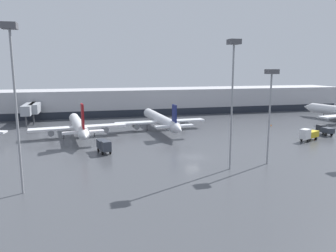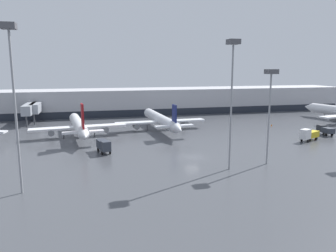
% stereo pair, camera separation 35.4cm
% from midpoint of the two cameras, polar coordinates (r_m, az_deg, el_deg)
% --- Properties ---
extents(ground_plane, '(320.00, 320.00, 0.00)m').
position_cam_midpoint_polar(ground_plane, '(62.75, 4.39, -5.38)').
color(ground_plane, '#424449').
extents(terminal_building, '(160.00, 29.59, 9.00)m').
position_cam_midpoint_polar(terminal_building, '(121.32, -4.97, 4.33)').
color(terminal_building, '#B2B2B7').
rests_on(terminal_building, ground_plane).
extents(parked_jet_0, '(23.06, 30.92, 9.25)m').
position_cam_midpoint_polar(parked_jet_0, '(82.17, -15.18, 0.08)').
color(parked_jet_0, white).
rests_on(parked_jet_0, ground_plane).
extents(parked_jet_2, '(24.79, 34.46, 8.14)m').
position_cam_midpoint_polar(parked_jet_2, '(88.73, -1.13, 1.06)').
color(parked_jet_2, silver).
rests_on(parked_jet_2, ground_plane).
extents(service_truck_0, '(2.75, 5.24, 2.63)m').
position_cam_midpoint_polar(service_truck_0, '(66.44, -10.98, -3.27)').
color(service_truck_0, '#2D333D').
rests_on(service_truck_0, ground_plane).
extents(service_truck_1, '(2.10, 4.56, 2.33)m').
position_cam_midpoint_polar(service_truck_1, '(91.34, 25.80, -0.56)').
color(service_truck_1, '#2D333D').
rests_on(service_truck_1, ground_plane).
extents(service_truck_3, '(6.14, 3.99, 2.94)m').
position_cam_midpoint_polar(service_truck_3, '(82.25, 23.45, -1.34)').
color(service_truck_3, gold).
rests_on(service_truck_3, ground_plane).
extents(traffic_cone_0, '(0.43, 0.43, 0.55)m').
position_cam_midpoint_polar(traffic_cone_0, '(84.18, 24.34, -2.05)').
color(traffic_cone_0, orange).
rests_on(traffic_cone_0, ground_plane).
extents(traffic_cone_1, '(0.37, 0.37, 0.64)m').
position_cam_midpoint_polar(traffic_cone_1, '(99.41, 17.67, 0.16)').
color(traffic_cone_1, orange).
rests_on(traffic_cone_1, ground_plane).
extents(apron_light_mast_0, '(1.80, 1.80, 16.50)m').
position_cam_midpoint_polar(apron_light_mast_0, '(58.50, 17.59, 6.17)').
color(apron_light_mast_0, gray).
rests_on(apron_light_mast_0, ground_plane).
extents(apron_light_mast_1, '(1.80, 1.80, 22.28)m').
position_cam_midpoint_polar(apron_light_mast_1, '(46.42, -25.39, 9.61)').
color(apron_light_mast_1, gray).
rests_on(apron_light_mast_1, ground_plane).
extents(apron_light_mast_2, '(1.80, 1.80, 21.14)m').
position_cam_midpoint_polar(apron_light_mast_2, '(53.66, 11.35, 9.52)').
color(apron_light_mast_2, gray).
rests_on(apron_light_mast_2, ground_plane).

